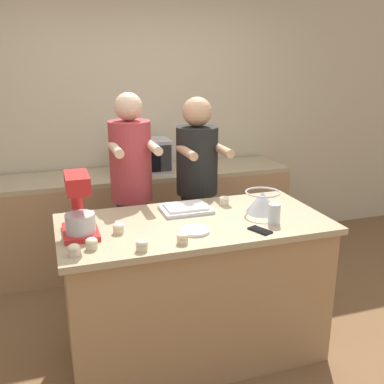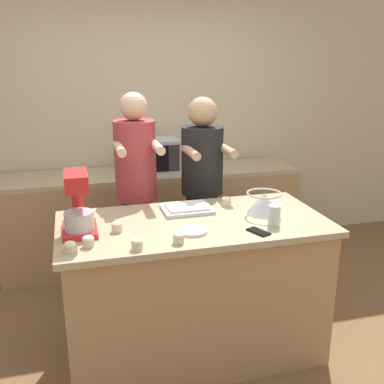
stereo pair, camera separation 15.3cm
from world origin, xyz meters
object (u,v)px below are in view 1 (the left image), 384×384
object	(u,v)px
cupcake_1	(74,250)
cupcake_5	(182,238)
cupcake_4	(224,200)
microwave_oven	(144,156)
mixing_bowl	(262,201)
cupcake_0	(118,228)
cupcake_2	(92,243)
person_left	(132,199)
stand_mixer	(79,208)
person_right	(197,196)
drinking_glass	(274,214)
cupcake_3	(142,245)
small_plate	(195,231)
cell_phone	(260,230)
baking_tray	(186,208)

from	to	relation	value
cupcake_1	cupcake_5	world-z (taller)	same
cupcake_1	cupcake_4	world-z (taller)	same
microwave_oven	mixing_bowl	bearing A→B (deg)	-72.57
cupcake_0	cupcake_5	xyz separation A→B (m)	(0.31, -0.26, 0.00)
cupcake_2	cupcake_1	bearing A→B (deg)	-149.72
person_left	stand_mixer	distance (m)	0.87
person_right	drinking_glass	size ratio (longest dim) A/B	13.02
cupcake_3	cupcake_4	bearing A→B (deg)	39.02
person_left	mixing_bowl	bearing A→B (deg)	-43.62
drinking_glass	person_left	bearing A→B (deg)	128.08
person_left	cupcake_3	xyz separation A→B (m)	(-0.15, -1.06, 0.08)
person_left	stand_mixer	size ratio (longest dim) A/B	4.61
drinking_glass	cupcake_2	distance (m)	1.12
stand_mixer	cupcake_0	size ratio (longest dim) A/B	5.59
microwave_oven	small_plate	size ratio (longest dim) A/B	2.71
cell_phone	cupcake_4	size ratio (longest dim) A/B	2.41
stand_mixer	baking_tray	size ratio (longest dim) A/B	1.12
person_left	cupcake_1	bearing A→B (deg)	-116.52
microwave_oven	cupcake_4	distance (m)	1.30
mixing_bowl	drinking_glass	distance (m)	0.21
person_right	baking_tray	xyz separation A→B (m)	(-0.26, -0.52, 0.09)
drinking_glass	cupcake_4	world-z (taller)	drinking_glass
mixing_bowl	cupcake_5	world-z (taller)	mixing_bowl
baking_tray	cell_phone	world-z (taller)	baking_tray
small_plate	cupcake_5	bearing A→B (deg)	-131.27
small_plate	cupcake_2	world-z (taller)	cupcake_2
cupcake_0	cupcake_5	distance (m)	0.41
cupcake_2	cupcake_5	xyz separation A→B (m)	(0.49, -0.08, 0.00)
mixing_bowl	microwave_oven	size ratio (longest dim) A/B	0.49
cell_phone	cupcake_5	size ratio (longest dim) A/B	2.41
drinking_glass	cupcake_1	size ratio (longest dim) A/B	1.93
small_plate	cupcake_0	world-z (taller)	cupcake_0
mixing_bowl	microwave_oven	bearing A→B (deg)	107.43
microwave_oven	cupcake_0	size ratio (longest dim) A/B	7.22
microwave_oven	cell_phone	distance (m)	1.82
small_plate	cupcake_2	bearing A→B (deg)	-175.04
cupcake_4	cell_phone	bearing A→B (deg)	-88.44
mixing_bowl	cupcake_1	size ratio (longest dim) A/B	3.54
microwave_oven	drinking_glass	xyz separation A→B (m)	(0.45, -1.70, -0.04)
person_left	cell_phone	size ratio (longest dim) A/B	10.69
cupcake_0	cupcake_2	distance (m)	0.25
stand_mixer	person_left	bearing A→B (deg)	58.49
drinking_glass	cupcake_1	world-z (taller)	drinking_glass
cupcake_4	cupcake_3	bearing A→B (deg)	-140.98
microwave_oven	cupcake_4	size ratio (longest dim) A/B	7.22
stand_mixer	microwave_oven	bearing A→B (deg)	64.65
small_plate	cupcake_4	distance (m)	0.55
person_left	cupcake_1	xyz separation A→B (m)	(-0.50, -1.01, 0.08)
person_left	stand_mixer	world-z (taller)	person_left
microwave_oven	drinking_glass	distance (m)	1.76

